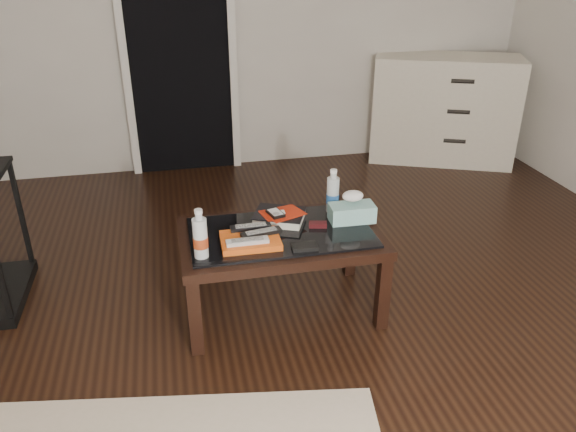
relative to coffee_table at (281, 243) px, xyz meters
name	(u,v)px	position (x,y,z in m)	size (l,w,h in m)	color
ground	(300,341)	(0.03, -0.29, -0.40)	(5.00, 5.00, 0.00)	black
doorway	(178,45)	(-0.37, 2.17, 0.63)	(0.90, 0.08, 2.07)	black
coffee_table	(281,243)	(0.00, 0.00, 0.00)	(1.00, 0.60, 0.46)	black
dresser	(443,109)	(1.83, 1.94, 0.05)	(1.30, 0.92, 0.90)	beige
magazines	(250,241)	(-0.17, -0.09, 0.08)	(0.28, 0.21, 0.03)	#DE5614
remote_silver	(247,241)	(-0.19, -0.14, 0.11)	(0.20, 0.05, 0.02)	silver
remote_black_front	(261,232)	(-0.11, -0.07, 0.11)	(0.20, 0.05, 0.02)	black
remote_black_back	(251,227)	(-0.15, 0.00, 0.11)	(0.20, 0.05, 0.02)	black
textbook	(279,217)	(0.02, 0.12, 0.09)	(0.25, 0.20, 0.05)	black
dvd_mailers	(280,213)	(0.02, 0.11, 0.11)	(0.19, 0.14, 0.01)	#AE210B
ipod	(275,213)	(-0.01, 0.09, 0.12)	(0.06, 0.10, 0.02)	black
flip_phone	(318,225)	(0.19, 0.01, 0.08)	(0.09, 0.05, 0.02)	black
wallet	(305,247)	(0.08, -0.19, 0.07)	(0.12, 0.07, 0.02)	black
water_bottle_left	(200,233)	(-0.40, -0.16, 0.18)	(0.07, 0.07, 0.24)	silver
water_bottle_right	(333,191)	(0.32, 0.17, 0.18)	(0.07, 0.07, 0.24)	#B7BFC2
tissue_box	(352,213)	(0.38, 0.04, 0.11)	(0.23, 0.12, 0.09)	teal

